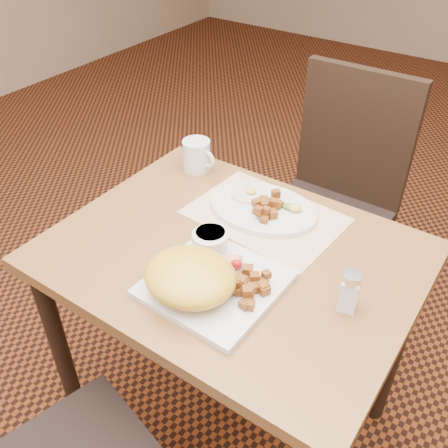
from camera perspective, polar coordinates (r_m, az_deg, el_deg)
ground at (r=1.83m, az=0.70°, el=-21.24°), size 8.00×8.00×0.00m
table at (r=1.33m, az=0.90°, el=-6.64°), size 0.90×0.70×0.75m
chair_far at (r=1.89m, az=12.65°, el=3.59°), size 0.42×0.43×0.97m
placemat at (r=1.37m, az=4.73°, el=0.92°), size 0.42×0.31×0.00m
plate_square at (r=1.15m, az=-1.06°, el=-6.89°), size 0.29×0.29×0.02m
plate_oval at (r=1.38m, az=4.45°, el=1.76°), size 0.32×0.25×0.02m
hollandaise_mound at (r=1.11m, az=-3.94°, el=-6.03°), size 0.21×0.19×0.08m
ramekin at (r=1.22m, az=-1.61°, el=-1.96°), size 0.09×0.09×0.05m
garnish_sq at (r=1.18m, az=1.08°, el=-4.31°), size 0.07×0.06×0.03m
fried_egg at (r=1.42m, az=2.88°, el=3.54°), size 0.10×0.10×0.02m
garnish_ov at (r=1.37m, az=7.89°, el=1.90°), size 0.06×0.04×0.02m
salt_shaker at (r=1.11m, az=14.14°, el=-7.43°), size 0.05×0.05×0.10m
coffee_mug at (r=1.55m, az=-3.09°, el=7.84°), size 0.12×0.09×0.10m
home_fries_sq at (r=1.11m, az=2.68°, el=-7.11°), size 0.11×0.12×0.04m
home_fries_ov at (r=1.35m, az=4.92°, el=2.02°), size 0.09×0.12×0.04m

